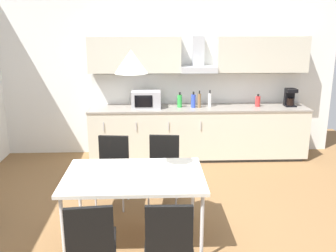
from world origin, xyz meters
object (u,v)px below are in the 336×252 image
object	(u,v)px
chair_far_right	(164,163)
pendant_lamp	(131,62)
bottle_brown	(199,100)
bottle_white	(210,100)
chair_near_left	(91,239)
microwave	(146,99)
bottle_green	(180,101)
bottle_red	(258,101)
chair_near_right	(169,237)
bottle_blue	(193,101)
chair_far_left	(113,164)
dining_table	(134,178)
coffee_maker	(290,97)

from	to	relation	value
chair_far_right	pendant_lamp	xyz separation A→B (m)	(-0.33, -0.86, 1.36)
bottle_brown	bottle_white	bearing A→B (deg)	18.99
chair_near_left	pendant_lamp	xyz separation A→B (m)	(0.32, 0.86, 1.36)
microwave	bottle_green	xyz separation A→B (m)	(0.56, 0.00, -0.03)
bottle_red	chair_far_right	world-z (taller)	bottle_red
bottle_brown	chair_near_right	xyz separation A→B (m)	(-0.65, -3.35, -0.48)
bottle_blue	bottle_red	bearing A→B (deg)	1.82
bottle_white	chair_far_left	world-z (taller)	bottle_white
dining_table	bottle_white	bearing A→B (deg)	65.60
bottle_red	chair_far_left	world-z (taller)	bottle_red
chair_far_left	chair_far_right	bearing A→B (deg)	0.00
bottle_green	pendant_lamp	bearing A→B (deg)	-104.41
chair_far_right	chair_near_left	bearing A→B (deg)	-110.69
bottle_green	dining_table	world-z (taller)	bottle_green
bottle_blue	bottle_green	distance (m)	0.23
bottle_green	chair_near_right	xyz separation A→B (m)	(-0.33, -3.39, -0.46)
microwave	bottle_white	bearing A→B (deg)	1.58
dining_table	chair_near_left	bearing A→B (deg)	-110.20
chair_near_right	pendant_lamp	world-z (taller)	pendant_lamp
chair_near_right	pendant_lamp	xyz separation A→B (m)	(-0.32, 0.86, 1.36)
bottle_green	coffee_maker	bearing A→B (deg)	0.70
bottle_white	chair_far_right	bearing A→B (deg)	-115.98
dining_table	chair_far_right	distance (m)	0.93
chair_far_left	chair_near_left	xyz separation A→B (m)	(-0.00, -1.72, 0.00)
coffee_maker	bottle_red	world-z (taller)	coffee_maker
chair_near_left	chair_near_right	distance (m)	0.64
dining_table	chair_near_right	world-z (taller)	chair_near_right
bottle_green	chair_far_left	distance (m)	1.98
dining_table	chair_near_right	xyz separation A→B (m)	(0.32, -0.86, -0.16)
coffee_maker	bottle_green	bearing A→B (deg)	-179.30
bottle_red	dining_table	bearing A→B (deg)	-127.93
bottle_blue	chair_far_left	distance (m)	2.08
bottle_brown	dining_table	world-z (taller)	bottle_brown
bottle_white	chair_near_left	bearing A→B (deg)	-113.37
chair_near_left	bottle_brown	bearing A→B (deg)	68.95
chair_near_left	chair_near_right	xyz separation A→B (m)	(0.64, -0.00, 0.00)
chair_far_left	pendant_lamp	world-z (taller)	pendant_lamp
bottle_brown	bottle_blue	bearing A→B (deg)	177.90
microwave	bottle_red	world-z (taller)	microwave
microwave	bottle_brown	bearing A→B (deg)	-2.24
bottle_white	microwave	bearing A→B (deg)	-178.42
microwave	coffee_maker	world-z (taller)	coffee_maker
bottle_white	bottle_red	xyz separation A→B (m)	(0.81, -0.03, -0.03)
bottle_green	bottle_red	distance (m)	1.32
dining_table	pendant_lamp	xyz separation A→B (m)	(-0.00, -0.00, 1.20)
bottle_brown	dining_table	distance (m)	2.69
bottle_blue	dining_table	xyz separation A→B (m)	(-0.87, -2.49, -0.31)
coffee_maker	microwave	bearing A→B (deg)	-179.38
bottle_blue	bottle_brown	size ratio (longest dim) A/B	0.94
bottle_brown	chair_far_right	distance (m)	1.82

